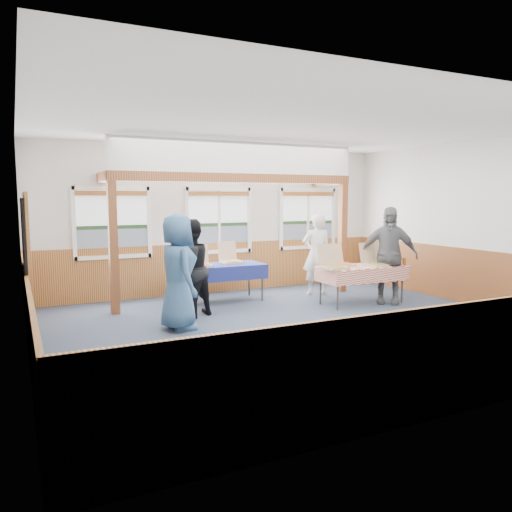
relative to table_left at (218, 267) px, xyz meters
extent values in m
plane|color=#2A3344|center=(0.42, -2.47, -0.70)|extent=(8.00, 8.00, 0.00)
plane|color=white|center=(0.42, -2.47, 2.50)|extent=(8.00, 8.00, 0.00)
plane|color=silver|center=(0.42, 1.03, 0.90)|extent=(8.00, 0.00, 8.00)
plane|color=silver|center=(0.42, -5.97, 0.90)|extent=(8.00, 0.00, 8.00)
plane|color=silver|center=(-3.58, -2.47, 0.90)|extent=(0.00, 8.00, 8.00)
plane|color=silver|center=(4.42, -2.47, 0.90)|extent=(0.00, 8.00, 8.00)
cube|color=brown|center=(0.42, 1.01, -0.15)|extent=(7.98, 0.05, 1.10)
cube|color=brown|center=(0.42, -5.94, -0.15)|extent=(7.98, 0.05, 1.10)
cube|color=brown|center=(-3.55, -2.47, -0.15)|extent=(0.05, 6.98, 1.10)
cube|color=brown|center=(4.40, -2.47, -0.15)|extent=(0.05, 6.98, 1.10)
cube|color=#303030|center=(-3.54, -1.57, 0.35)|extent=(0.06, 1.30, 2.10)
cube|color=white|center=(-1.88, 0.97, 0.21)|extent=(1.52, 0.05, 0.08)
cube|color=white|center=(-1.88, 0.97, 1.59)|extent=(1.52, 0.05, 0.08)
cube|color=white|center=(-2.62, 0.97, 0.90)|extent=(0.08, 0.05, 1.46)
cube|color=white|center=(-1.14, 0.97, 0.90)|extent=(0.08, 0.05, 1.46)
cube|color=white|center=(-1.88, 0.97, 0.90)|extent=(0.05, 0.05, 1.30)
cube|color=slate|center=(-1.88, 1.01, 0.51)|extent=(1.40, 0.02, 0.52)
cube|color=#1F3D1E|center=(-1.88, 1.01, 0.81)|extent=(1.40, 0.02, 0.08)
cube|color=silver|center=(-1.88, 1.01, 1.20)|extent=(1.40, 0.02, 0.70)
cube|color=brown|center=(-1.88, 0.95, 1.49)|extent=(1.40, 0.07, 0.10)
cube|color=white|center=(0.42, 0.97, 0.21)|extent=(1.52, 0.05, 0.08)
cube|color=white|center=(0.42, 0.97, 1.59)|extent=(1.52, 0.05, 0.08)
cube|color=white|center=(-0.32, 0.97, 0.90)|extent=(0.08, 0.05, 1.46)
cube|color=white|center=(1.16, 0.97, 0.90)|extent=(0.08, 0.05, 1.46)
cube|color=white|center=(0.42, 0.97, 0.90)|extent=(0.05, 0.05, 1.30)
cube|color=slate|center=(0.42, 1.01, 0.51)|extent=(1.40, 0.02, 0.52)
cube|color=#1F3D1E|center=(0.42, 1.01, 0.81)|extent=(1.40, 0.02, 0.08)
cube|color=silver|center=(0.42, 1.01, 1.20)|extent=(1.40, 0.02, 0.70)
cube|color=brown|center=(0.42, 0.95, 1.49)|extent=(1.40, 0.07, 0.10)
cube|color=white|center=(2.72, 0.97, 0.21)|extent=(1.52, 0.05, 0.08)
cube|color=white|center=(2.72, 0.97, 1.59)|extent=(1.52, 0.05, 0.08)
cube|color=white|center=(1.98, 0.97, 0.90)|extent=(0.08, 0.05, 1.46)
cube|color=white|center=(3.46, 0.97, 0.90)|extent=(0.08, 0.05, 1.46)
cube|color=white|center=(2.72, 0.97, 0.90)|extent=(0.05, 0.05, 1.30)
cube|color=slate|center=(2.72, 1.01, 0.51)|extent=(1.40, 0.02, 0.52)
cube|color=#1F3D1E|center=(2.72, 1.01, 0.81)|extent=(1.40, 0.02, 0.08)
cube|color=silver|center=(2.72, 1.01, 1.20)|extent=(1.40, 0.02, 0.70)
cube|color=brown|center=(2.72, 0.95, 1.49)|extent=(1.40, 0.07, 0.10)
cube|color=#5D3014|center=(-2.08, -0.17, 0.50)|extent=(0.15, 0.15, 2.40)
cube|color=#5D3014|center=(2.92, -0.17, 0.50)|extent=(0.15, 0.15, 2.40)
cube|color=#5D3014|center=(0.42, -0.17, 1.79)|extent=(5.15, 0.18, 0.18)
cylinder|color=#303030|center=(-0.85, -0.32, -0.34)|extent=(0.04, 0.04, 0.73)
cylinder|color=#303030|center=(-0.85, 0.32, -0.34)|extent=(0.04, 0.04, 0.73)
cylinder|color=#303030|center=(0.85, -0.32, -0.34)|extent=(0.04, 0.04, 0.73)
cylinder|color=#303030|center=(0.85, 0.32, -0.34)|extent=(0.04, 0.04, 0.73)
cube|color=#303030|center=(0.00, 0.00, 0.03)|extent=(1.90, 1.00, 0.03)
cube|color=navy|center=(0.00, 0.00, 0.05)|extent=(1.97, 1.07, 0.01)
cube|color=navy|center=(0.00, -0.41, -0.09)|extent=(1.86, 0.27, 0.28)
cube|color=navy|center=(0.00, 0.41, -0.09)|extent=(1.86, 0.27, 0.28)
cylinder|color=#303030|center=(1.73, -1.72, -0.34)|extent=(0.04, 0.04, 0.73)
cylinder|color=#303030|center=(1.73, -1.14, -0.34)|extent=(0.04, 0.04, 0.73)
cylinder|color=#303030|center=(3.29, -1.72, -0.34)|extent=(0.04, 0.04, 0.73)
cylinder|color=#303030|center=(3.29, -1.14, -0.34)|extent=(0.04, 0.04, 0.73)
cube|color=#303030|center=(2.51, -1.43, 0.03)|extent=(1.77, 0.96, 0.03)
cube|color=red|center=(2.51, -1.43, 0.05)|extent=(1.84, 1.03, 0.01)
cube|color=red|center=(2.51, -1.81, -0.09)|extent=(1.72, 0.28, 0.28)
cube|color=red|center=(2.51, -1.05, -0.09)|extent=(1.72, 0.28, 0.28)
cube|color=#CEAE89|center=(-0.40, -0.15, 0.08)|extent=(0.42, 0.42, 0.04)
cylinder|color=orange|center=(-0.40, -0.15, 0.11)|extent=(0.37, 0.37, 0.01)
cube|color=#CEAE89|center=(-0.37, 0.08, 0.28)|extent=(0.39, 0.13, 0.37)
cube|color=#CEAE89|center=(0.35, 0.12, 0.08)|extent=(0.40, 0.40, 0.04)
cylinder|color=tan|center=(0.35, 0.12, 0.11)|extent=(0.35, 0.35, 0.01)
cube|color=#CEAE89|center=(0.35, 0.36, 0.30)|extent=(0.40, 0.10, 0.39)
cube|color=#CEAE89|center=(1.76, -1.57, 0.08)|extent=(0.44, 0.44, 0.05)
cylinder|color=#C5813D|center=(1.76, -1.57, 0.11)|extent=(0.39, 0.39, 0.01)
cube|color=#CEAE89|center=(1.74, -1.32, 0.31)|extent=(0.42, 0.13, 0.41)
cube|color=#CEAE89|center=(2.16, -1.28, 0.08)|extent=(0.44, 0.44, 0.04)
cylinder|color=orange|center=(2.16, -1.28, 0.11)|extent=(0.39, 0.39, 0.01)
cube|color=#CEAE89|center=(2.12, -1.04, 0.29)|extent=(0.40, 0.15, 0.38)
cube|color=#CEAE89|center=(2.76, -1.55, 0.08)|extent=(0.46, 0.46, 0.05)
cylinder|color=#C5813D|center=(2.76, -1.55, 0.11)|extent=(0.40, 0.40, 0.01)
cube|color=#CEAE89|center=(2.72, -1.30, 0.30)|extent=(0.42, 0.15, 0.40)
cube|color=#CEAE89|center=(3.16, -1.33, 0.08)|extent=(0.46, 0.46, 0.05)
cylinder|color=tan|center=(3.16, -1.33, 0.11)|extent=(0.40, 0.40, 0.01)
cube|color=#CEAE89|center=(3.18, -1.07, 0.31)|extent=(0.43, 0.13, 0.42)
cylinder|color=black|center=(-0.75, 0.00, 0.07)|extent=(0.40, 0.40, 0.03)
cylinder|color=silver|center=(-0.75, 0.00, 0.10)|extent=(0.09, 0.09, 0.04)
sphere|color=#3D732B|center=(-0.64, 0.00, 0.10)|extent=(0.09, 0.09, 0.09)
sphere|color=beige|center=(-0.68, 0.09, 0.10)|extent=(0.09, 0.09, 0.09)
sphere|color=#3D732B|center=(-0.77, 0.11, 0.10)|extent=(0.09, 0.09, 0.09)
sphere|color=beige|center=(-0.85, 0.05, 0.10)|extent=(0.09, 0.09, 0.09)
sphere|color=#3D732B|center=(-0.85, -0.05, 0.10)|extent=(0.09, 0.09, 0.09)
sphere|color=beige|center=(-0.77, -0.11, 0.10)|extent=(0.09, 0.09, 0.09)
sphere|color=#3D732B|center=(-0.68, -0.09, 0.10)|extent=(0.09, 0.09, 0.09)
cylinder|color=#A6541B|center=(3.36, -1.68, 0.13)|extent=(0.07, 0.07, 0.15)
imported|color=silver|center=(2.22, -0.20, 0.18)|extent=(0.73, 0.57, 1.77)
imported|color=black|center=(-0.92, -1.02, 0.17)|extent=(1.05, 0.96, 1.73)
imported|color=#33587F|center=(-1.35, -1.71, 0.22)|extent=(0.64, 0.94, 1.85)
imported|color=slate|center=(3.00, -1.61, 0.26)|extent=(1.17, 1.08, 1.93)
camera|label=1|loc=(-3.66, -9.31, 1.40)|focal=35.00mm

